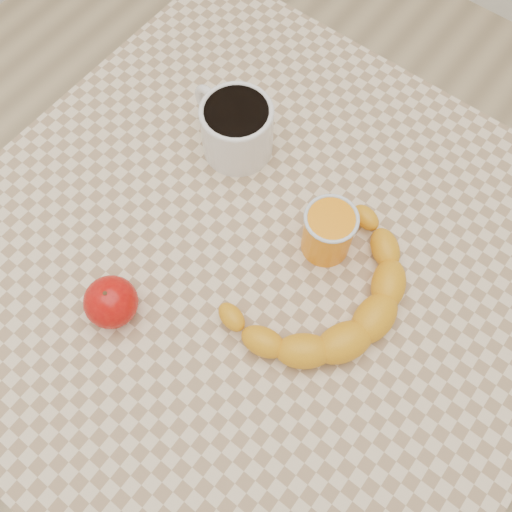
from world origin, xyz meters
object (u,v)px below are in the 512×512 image
Objects in this scene: apple at (111,302)px; coffee_mug at (236,127)px; banana at (321,294)px; table at (256,286)px; orange_juice_glass at (328,232)px.

coffee_mug is at bearing 96.93° from apple.
banana is (0.23, -0.12, -0.02)m from coffee_mug.
orange_juice_glass is at bearing 52.49° from table.
banana is at bearing -27.61° from coffee_mug.
table is 0.23m from coffee_mug.
apple is 0.25× the size of banana.
coffee_mug is (-0.13, 0.13, 0.13)m from table.
orange_juice_glass is 0.91× the size of apple.
apple is (0.04, -0.29, -0.02)m from coffee_mug.
orange_juice_glass is 0.22× the size of banana.
coffee_mug is 0.26m from banana.
orange_juice_glass is at bearing -15.36° from coffee_mug.
coffee_mug reaches higher than banana.
banana reaches higher than table.
orange_juice_glass is at bearing 56.38° from apple.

